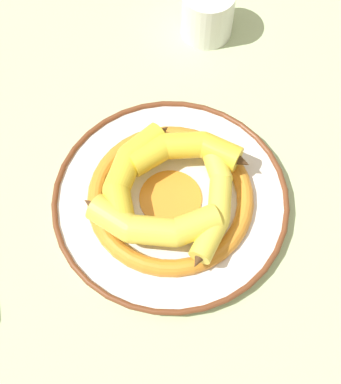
{
  "coord_description": "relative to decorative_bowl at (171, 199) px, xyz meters",
  "views": [
    {
      "loc": [
        -0.26,
        0.19,
        0.71
      ],
      "look_at": [
        0.01,
        -0.02,
        0.03
      ],
      "focal_mm": 50.0,
      "sensor_mm": 36.0,
      "label": 1
    }
  ],
  "objects": [
    {
      "name": "banana_b",
      "position": [
        -0.03,
        0.06,
        0.04
      ],
      "size": [
        0.16,
        0.15,
        0.04
      ],
      "rotation": [
        0.0,
        0.0,
        3.95
      ],
      "color": "yellow",
      "rests_on": "decorative_bowl"
    },
    {
      "name": "decorative_bowl",
      "position": [
        0.0,
        0.0,
        0.0
      ],
      "size": [
        0.34,
        0.34,
        0.03
      ],
      "color": "white",
      "rests_on": "ground_plane"
    },
    {
      "name": "banana_a",
      "position": [
        0.05,
        0.03,
        0.04
      ],
      "size": [
        0.12,
        0.17,
        0.04
      ],
      "rotation": [
        0.0,
        0.0,
        2.17
      ],
      "color": "yellow",
      "rests_on": "decorative_bowl"
    },
    {
      "name": "ground_plane",
      "position": [
        -0.01,
        0.02,
        -0.01
      ],
      "size": [
        2.8,
        2.8,
        0.0
      ],
      "primitive_type": "plane",
      "color": "#B2C693"
    },
    {
      "name": "coffee_mug",
      "position": [
        0.23,
        -0.26,
        0.03
      ],
      "size": [
        0.13,
        0.09,
        0.08
      ],
      "rotation": [
        0.0,
        0.0,
        5.88
      ],
      "color": "white",
      "rests_on": "ground_plane"
    },
    {
      "name": "banana_c",
      "position": [
        -0.05,
        -0.04,
        0.03
      ],
      "size": [
        0.15,
        0.15,
        0.03
      ],
      "rotation": [
        0.0,
        0.0,
        5.52
      ],
      "color": "yellow",
      "rests_on": "decorative_bowl"
    },
    {
      "name": "banana_d",
      "position": [
        0.03,
        -0.05,
        0.04
      ],
      "size": [
        0.13,
        0.16,
        0.04
      ],
      "rotation": [
        0.0,
        0.0,
        7.25
      ],
      "color": "yellow",
      "rests_on": "decorative_bowl"
    }
  ]
}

